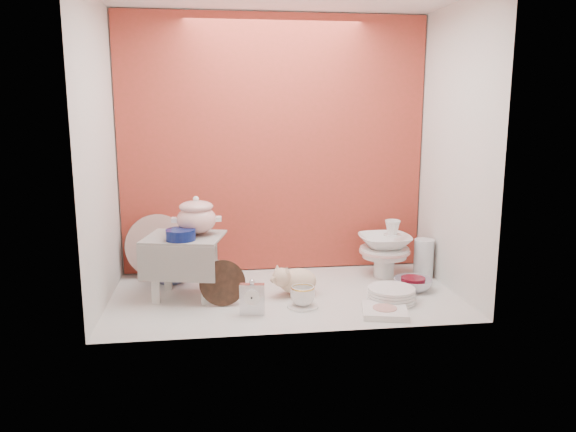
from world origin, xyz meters
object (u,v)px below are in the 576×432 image
(plush_pig, at_px, (298,281))
(dinner_plate_stack, at_px, (391,295))
(step_stool, at_px, (185,266))
(crystal_bowl, at_px, (413,284))
(mantel_clock, at_px, (252,297))
(soup_tureen, at_px, (196,215))
(blue_white_vase, at_px, (171,260))
(gold_rim_teacup, at_px, (303,296))
(porcelain_tower, at_px, (385,249))
(floral_platter, at_px, (157,246))

(plush_pig, distance_m, dinner_plate_stack, 0.49)
(step_stool, height_order, crystal_bowl, step_stool)
(mantel_clock, xyz_separation_m, dinner_plate_stack, (0.71, 0.09, -0.05))
(soup_tureen, bearing_deg, blue_white_vase, 124.09)
(mantel_clock, xyz_separation_m, gold_rim_teacup, (0.25, 0.07, -0.03))
(plush_pig, distance_m, porcelain_tower, 0.60)
(floral_platter, relative_size, crystal_bowl, 1.78)
(dinner_plate_stack, relative_size, porcelain_tower, 0.75)
(step_stool, relative_size, porcelain_tower, 1.13)
(gold_rim_teacup, bearing_deg, floral_platter, 140.52)
(soup_tureen, distance_m, plush_pig, 0.63)
(soup_tureen, xyz_separation_m, crystal_bowl, (1.14, -0.08, -0.39))
(mantel_clock, xyz_separation_m, crystal_bowl, (0.88, 0.24, -0.05))
(crystal_bowl, distance_m, porcelain_tower, 0.30)
(step_stool, bearing_deg, dinner_plate_stack, 0.53)
(soup_tureen, bearing_deg, mantel_clock, -51.58)
(soup_tureen, relative_size, gold_rim_teacup, 1.99)
(step_stool, distance_m, plush_pig, 0.59)
(porcelain_tower, bearing_deg, mantel_clock, -148.15)
(blue_white_vase, xyz_separation_m, porcelain_tower, (1.22, -0.06, 0.04))
(plush_pig, bearing_deg, blue_white_vase, 157.50)
(porcelain_tower, bearing_deg, gold_rim_teacup, -141.84)
(floral_platter, bearing_deg, mantel_clock, -53.95)
(soup_tureen, xyz_separation_m, dinner_plate_stack, (0.97, -0.24, -0.39))
(floral_platter, distance_m, gold_rim_teacup, 0.99)
(dinner_plate_stack, height_order, porcelain_tower, porcelain_tower)
(mantel_clock, relative_size, plush_pig, 0.67)
(blue_white_vase, relative_size, porcelain_tower, 0.76)
(step_stool, distance_m, dinner_plate_stack, 1.07)
(blue_white_vase, height_order, crystal_bowl, blue_white_vase)
(soup_tureen, relative_size, plush_pig, 0.95)
(gold_rim_teacup, distance_m, crystal_bowl, 0.66)
(step_stool, xyz_separation_m, floral_platter, (-0.18, 0.38, 0.02))
(step_stool, distance_m, crystal_bowl, 1.22)
(crystal_bowl, height_order, porcelain_tower, porcelain_tower)
(soup_tureen, relative_size, crystal_bowl, 1.18)
(plush_pig, xyz_separation_m, crystal_bowl, (0.63, -0.01, -0.04))
(floral_platter, bearing_deg, blue_white_vase, -56.79)
(floral_platter, relative_size, blue_white_vase, 1.41)
(floral_platter, xyz_separation_m, mantel_clock, (0.50, -0.69, -0.10))
(blue_white_vase, bearing_deg, porcelain_tower, -3.03)
(mantel_clock, bearing_deg, porcelain_tower, 40.77)
(dinner_plate_stack, distance_m, crystal_bowl, 0.23)
(plush_pig, relative_size, porcelain_tower, 0.76)
(dinner_plate_stack, distance_m, porcelain_tower, 0.44)
(soup_tureen, xyz_separation_m, plush_pig, (0.52, -0.07, -0.35))
(soup_tureen, relative_size, mantel_clock, 1.42)
(soup_tureen, bearing_deg, dinner_plate_stack, -13.97)
(plush_pig, distance_m, gold_rim_teacup, 0.19)
(step_stool, bearing_deg, gold_rim_teacup, -9.90)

